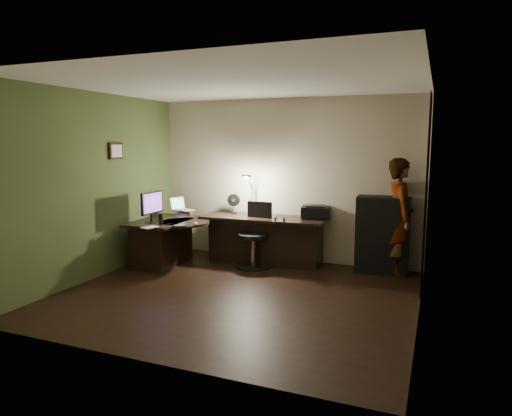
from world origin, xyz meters
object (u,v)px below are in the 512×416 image
at_px(desk_left, 164,242).
at_px(person, 399,217).
at_px(monitor, 151,211).
at_px(cabinet, 382,235).
at_px(desk_right, 264,240).
at_px(office_chair, 253,235).

xyz_separation_m(desk_left, person, (3.59, 0.84, 0.51)).
distance_m(desk_left, monitor, 0.60).
distance_m(cabinet, person, 0.37).
bearing_deg(desk_left, desk_right, 22.33).
height_order(desk_left, monitor, monitor).
bearing_deg(monitor, office_chair, 22.63).
xyz_separation_m(cabinet, office_chair, (-1.94, -0.46, -0.07)).
bearing_deg(cabinet, desk_left, -168.43).
height_order(desk_left, office_chair, office_chair).
bearing_deg(person, office_chair, 85.07).
bearing_deg(person, desk_left, 86.08).
bearing_deg(office_chair, cabinet, 18.21).
distance_m(desk_left, office_chair, 1.47).
height_order(desk_right, monitor, monitor).
distance_m(desk_right, office_chair, 0.35).
distance_m(desk_left, desk_right, 1.63).
height_order(cabinet, monitor, cabinet).
xyz_separation_m(desk_left, monitor, (-0.06, -0.25, 0.54)).
xyz_separation_m(desk_right, office_chair, (-0.07, -0.32, 0.13)).
xyz_separation_m(cabinet, monitor, (-3.41, -1.08, 0.32)).
relative_size(cabinet, monitor, 2.15).
bearing_deg(desk_right, desk_left, -156.10).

